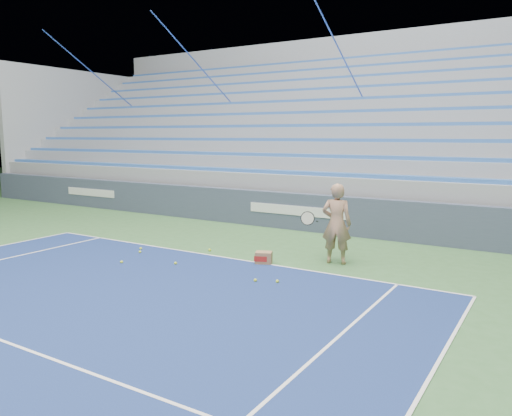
{
  "coord_description": "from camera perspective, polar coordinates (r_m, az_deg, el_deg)",
  "views": [
    {
      "loc": [
        6.63,
        2.67,
        2.84
      ],
      "look_at": [
        0.64,
        12.38,
        1.15
      ],
      "focal_mm": 35.0,
      "sensor_mm": 36.0,
      "label": 1
    }
  ],
  "objects": [
    {
      "name": "sponsor_barrier",
      "position": [
        14.96,
        4.95,
        -0.42
      ],
      "size": [
        30.0,
        0.32,
        1.1
      ],
      "color": "#3B455A",
      "rests_on": "ground"
    },
    {
      "name": "bleachers",
      "position": [
        20.06,
        12.43,
        6.84
      ],
      "size": [
        31.0,
        9.15,
        7.3
      ],
      "color": "gray",
      "rests_on": "ground"
    },
    {
      "name": "tennis_player",
      "position": [
        11.1,
        9.16,
        -1.78
      ],
      "size": [
        0.97,
        0.9,
        1.79
      ],
      "color": "tan",
      "rests_on": "ground"
    },
    {
      "name": "ball_box",
      "position": [
        11.08,
        0.88,
        -5.71
      ],
      "size": [
        0.43,
        0.39,
        0.27
      ],
      "color": "olive",
      "rests_on": "ground"
    },
    {
      "name": "tennis_ball_0",
      "position": [
        12.37,
        -13.12,
        -4.91
      ],
      "size": [
        0.07,
        0.07,
        0.07
      ],
      "primitive_type": "sphere",
      "color": "#CDE32E",
      "rests_on": "ground"
    },
    {
      "name": "tennis_ball_1",
      "position": [
        12.73,
        -13.04,
        -4.54
      ],
      "size": [
        0.07,
        0.07,
        0.07
      ],
      "primitive_type": "sphere",
      "color": "#CDE32E",
      "rests_on": "ground"
    },
    {
      "name": "tennis_ball_2",
      "position": [
        9.71,
        2.45,
        -8.38
      ],
      "size": [
        0.07,
        0.07,
        0.07
      ],
      "primitive_type": "sphere",
      "color": "#CDE32E",
      "rests_on": "ground"
    },
    {
      "name": "tennis_ball_3",
      "position": [
        11.51,
        -15.12,
        -5.98
      ],
      "size": [
        0.07,
        0.07,
        0.07
      ],
      "primitive_type": "sphere",
      "color": "#CDE32E",
      "rests_on": "ground"
    },
    {
      "name": "tennis_ball_4",
      "position": [
        12.31,
        -5.31,
        -4.79
      ],
      "size": [
        0.07,
        0.07,
        0.07
      ],
      "primitive_type": "sphere",
      "color": "#CDE32E",
      "rests_on": "ground"
    },
    {
      "name": "tennis_ball_5",
      "position": [
        9.77,
        -0.08,
        -8.27
      ],
      "size": [
        0.07,
        0.07,
        0.07
      ],
      "primitive_type": "sphere",
      "color": "#CDE32E",
      "rests_on": "ground"
    },
    {
      "name": "tennis_ball_6",
      "position": [
        11.15,
        -9.18,
        -6.26
      ],
      "size": [
        0.07,
        0.07,
        0.07
      ],
      "primitive_type": "sphere",
      "color": "#CDE32E",
      "rests_on": "ground"
    }
  ]
}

